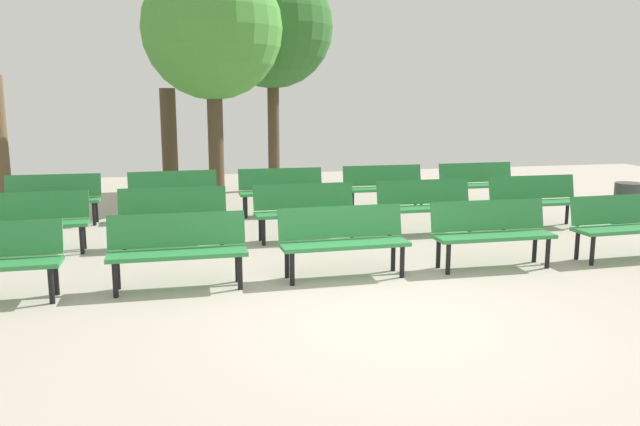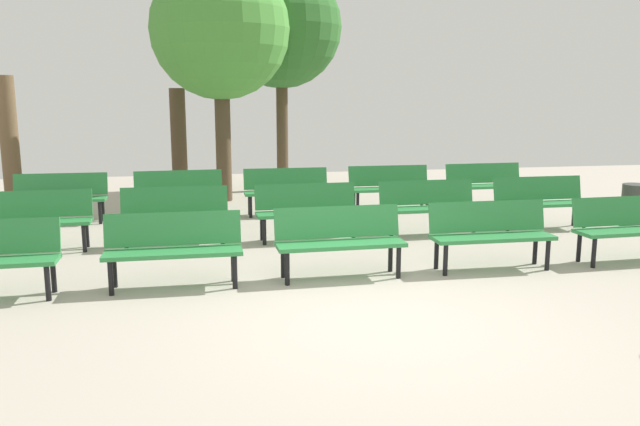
{
  "view_description": "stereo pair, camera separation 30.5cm",
  "coord_description": "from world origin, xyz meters",
  "px_view_note": "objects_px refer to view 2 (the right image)",
  "views": [
    {
      "loc": [
        -2.0,
        -5.91,
        2.25
      ],
      "look_at": [
        0.0,
        3.04,
        0.55
      ],
      "focal_mm": 35.81,
      "sensor_mm": 36.0,
      "label": 1
    },
    {
      "loc": [
        -1.7,
        -5.97,
        2.25
      ],
      "look_at": [
        0.0,
        3.04,
        0.55
      ],
      "focal_mm": 35.81,
      "sensor_mm": 36.0,
      "label": 2
    }
  ],
  "objects_px": {
    "bench_r0_c3": "(490,231)",
    "bench_r1_c3": "(429,204)",
    "bench_r2_c1": "(179,191)",
    "bench_r2_c3": "(390,185)",
    "bench_r0_c4": "(630,225)",
    "trash_bin": "(635,207)",
    "bench_r2_c0": "(60,195)",
    "tree_3": "(281,28)",
    "bench_r0_c1": "(174,245)",
    "bench_r1_c4": "(541,199)",
    "tree_0": "(220,30)",
    "bench_r1_c0": "(34,217)",
    "bench_r1_c1": "(175,212)",
    "bench_r2_c4": "(485,182)",
    "bench_r1_c2": "(307,208)",
    "bench_r2_c2": "(286,188)",
    "tree_2": "(179,140)",
    "tree_1": "(10,142)",
    "bench_r0_c2": "(339,237)"
  },
  "relations": [
    {
      "from": "bench_r0_c2",
      "to": "bench_r1_c4",
      "type": "relative_size",
      "value": 1.01
    },
    {
      "from": "bench_r1_c1",
      "to": "bench_r0_c3",
      "type": "bearing_deg",
      "value": -26.77
    },
    {
      "from": "bench_r2_c0",
      "to": "tree_0",
      "type": "xyz_separation_m",
      "value": [
        2.97,
        1.94,
        3.06
      ]
    },
    {
      "from": "bench_r2_c1",
      "to": "bench_r0_c3",
      "type": "bearing_deg",
      "value": -48.85
    },
    {
      "from": "bench_r1_c0",
      "to": "tree_1",
      "type": "distance_m",
      "value": 4.47
    },
    {
      "from": "bench_r1_c2",
      "to": "bench_r2_c2",
      "type": "distance_m",
      "value": 2.21
    },
    {
      "from": "bench_r1_c1",
      "to": "trash_bin",
      "type": "bearing_deg",
      "value": -1.3
    },
    {
      "from": "bench_r2_c0",
      "to": "tree_3",
      "type": "relative_size",
      "value": 0.31
    },
    {
      "from": "bench_r0_c4",
      "to": "bench_r2_c1",
      "type": "height_order",
      "value": "same"
    },
    {
      "from": "bench_r1_c2",
      "to": "bench_r1_c1",
      "type": "bearing_deg",
      "value": 177.99
    },
    {
      "from": "tree_0",
      "to": "tree_1",
      "type": "distance_m",
      "value": 4.83
    },
    {
      "from": "bench_r1_c2",
      "to": "trash_bin",
      "type": "xyz_separation_m",
      "value": [
        5.61,
        -0.25,
        -0.12
      ]
    },
    {
      "from": "bench_r2_c0",
      "to": "tree_0",
      "type": "height_order",
      "value": "tree_0"
    },
    {
      "from": "bench_r0_c1",
      "to": "tree_0",
      "type": "relative_size",
      "value": 0.32
    },
    {
      "from": "bench_r1_c3",
      "to": "tree_2",
      "type": "height_order",
      "value": "tree_2"
    },
    {
      "from": "bench_r0_c1",
      "to": "bench_r1_c3",
      "type": "relative_size",
      "value": 1.0
    },
    {
      "from": "bench_r0_c4",
      "to": "bench_r1_c0",
      "type": "xyz_separation_m",
      "value": [
        -8.15,
        2.09,
        0.0
      ]
    },
    {
      "from": "bench_r0_c2",
      "to": "bench_r2_c1",
      "type": "xyz_separation_m",
      "value": [
        -2.08,
        4.33,
        0.0
      ]
    },
    {
      "from": "bench_r0_c2",
      "to": "bench_r0_c4",
      "type": "relative_size",
      "value": 1.0
    },
    {
      "from": "bench_r1_c4",
      "to": "bench_r2_c1",
      "type": "xyz_separation_m",
      "value": [
        -6.09,
        2.07,
        0.0
      ]
    },
    {
      "from": "tree_1",
      "to": "trash_bin",
      "type": "relative_size",
      "value": 3.43
    },
    {
      "from": "bench_r1_c1",
      "to": "tree_2",
      "type": "bearing_deg",
      "value": 91.5
    },
    {
      "from": "bench_r1_c1",
      "to": "bench_r2_c4",
      "type": "height_order",
      "value": "same"
    },
    {
      "from": "tree_1",
      "to": "bench_r1_c0",
      "type": "bearing_deg",
      "value": -71.73
    },
    {
      "from": "bench_r0_c1",
      "to": "bench_r1_c4",
      "type": "height_order",
      "value": "same"
    },
    {
      "from": "bench_r2_c3",
      "to": "tree_1",
      "type": "bearing_deg",
      "value": 166.37
    },
    {
      "from": "bench_r1_c2",
      "to": "trash_bin",
      "type": "height_order",
      "value": "bench_r1_c2"
    },
    {
      "from": "bench_r0_c1",
      "to": "bench_r1_c0",
      "type": "distance_m",
      "value": 2.99
    },
    {
      "from": "bench_r1_c1",
      "to": "bench_r2_c0",
      "type": "bearing_deg",
      "value": 135.04
    },
    {
      "from": "tree_3",
      "to": "trash_bin",
      "type": "bearing_deg",
      "value": -47.66
    },
    {
      "from": "bench_r0_c4",
      "to": "bench_r1_c4",
      "type": "bearing_deg",
      "value": 89.67
    },
    {
      "from": "bench_r2_c3",
      "to": "bench_r2_c4",
      "type": "relative_size",
      "value": 1.0
    },
    {
      "from": "bench_r0_c3",
      "to": "tree_3",
      "type": "relative_size",
      "value": 0.31
    },
    {
      "from": "bench_r0_c4",
      "to": "bench_r2_c0",
      "type": "bearing_deg",
      "value": 150.6
    },
    {
      "from": "bench_r0_c3",
      "to": "tree_3",
      "type": "bearing_deg",
      "value": 103.18
    },
    {
      "from": "bench_r1_c1",
      "to": "bench_r1_c4",
      "type": "relative_size",
      "value": 1.0
    },
    {
      "from": "bench_r2_c1",
      "to": "tree_1",
      "type": "relative_size",
      "value": 0.61
    },
    {
      "from": "bench_r0_c3",
      "to": "bench_r1_c3",
      "type": "height_order",
      "value": "same"
    },
    {
      "from": "bench_r1_c2",
      "to": "bench_r2_c4",
      "type": "relative_size",
      "value": 1.0
    },
    {
      "from": "bench_r1_c3",
      "to": "bench_r2_c3",
      "type": "distance_m",
      "value": 2.24
    },
    {
      "from": "bench_r0_c1",
      "to": "bench_r0_c4",
      "type": "relative_size",
      "value": 0.99
    },
    {
      "from": "bench_r0_c2",
      "to": "bench_r2_c0",
      "type": "bearing_deg",
      "value": 132.77
    },
    {
      "from": "bench_r0_c1",
      "to": "bench_r1_c4",
      "type": "bearing_deg",
      "value": 20.98
    },
    {
      "from": "bench_r0_c3",
      "to": "tree_0",
      "type": "bearing_deg",
      "value": 117.67
    },
    {
      "from": "bench_r1_c3",
      "to": "bench_r1_c4",
      "type": "distance_m",
      "value": 2.04
    },
    {
      "from": "bench_r2_c1",
      "to": "bench_r2_c3",
      "type": "relative_size",
      "value": 1.01
    },
    {
      "from": "tree_2",
      "to": "tree_3",
      "type": "bearing_deg",
      "value": -6.54
    },
    {
      "from": "bench_r1_c4",
      "to": "bench_r2_c2",
      "type": "xyz_separation_m",
      "value": [
        -4.09,
        2.08,
        0.0
      ]
    },
    {
      "from": "bench_r1_c4",
      "to": "tree_0",
      "type": "height_order",
      "value": "tree_0"
    },
    {
      "from": "bench_r1_c3",
      "to": "trash_bin",
      "type": "distance_m",
      "value": 3.6
    }
  ]
}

